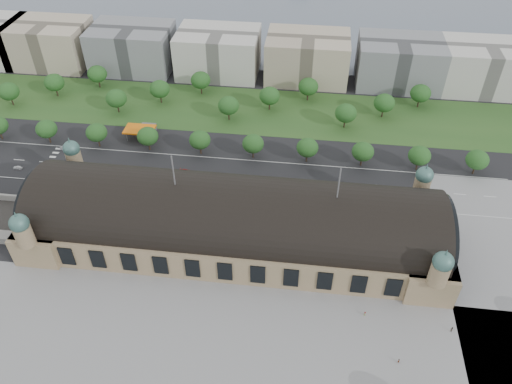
# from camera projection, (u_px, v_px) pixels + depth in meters

# --- Properties ---
(ground) EXTENTS (900.00, 900.00, 0.00)m
(ground) POSITION_uv_depth(u_px,v_px,m) (235.00, 241.00, 185.08)
(ground) COLOR black
(ground) RESTS_ON ground
(station) EXTENTS (150.00, 48.40, 44.30)m
(station) POSITION_uv_depth(u_px,v_px,m) (234.00, 221.00, 178.42)
(station) COLOR #9C8061
(station) RESTS_ON ground
(plaza_south) EXTENTS (190.00, 48.00, 0.12)m
(plaza_south) POSITION_uv_depth(u_px,v_px,m) (245.00, 349.00, 150.88)
(plaza_south) COLOR gray
(plaza_south) RESTS_ON ground
(road_slab) EXTENTS (260.00, 26.00, 0.10)m
(road_slab) POSITION_uv_depth(u_px,v_px,m) (203.00, 174.00, 215.69)
(road_slab) COLOR black
(road_slab) RESTS_ON ground
(grass_belt) EXTENTS (300.00, 45.00, 0.10)m
(grass_belt) POSITION_uv_depth(u_px,v_px,m) (234.00, 109.00, 256.79)
(grass_belt) COLOR #295020
(grass_belt) RESTS_ON ground
(petrol_station) EXTENTS (14.00, 13.00, 5.05)m
(petrol_station) POSITION_uv_depth(u_px,v_px,m) (144.00, 129.00, 237.59)
(petrol_station) COLOR orange
(petrol_station) RESTS_ON ground
(office_1) EXTENTS (45.00, 32.00, 24.00)m
(office_1) POSITION_uv_depth(u_px,v_px,m) (49.00, 43.00, 290.06)
(office_1) COLOR #BCAD94
(office_1) RESTS_ON ground
(office_2) EXTENTS (45.00, 32.00, 24.00)m
(office_2) POSITION_uv_depth(u_px,v_px,m) (132.00, 48.00, 285.36)
(office_2) COLOR gray
(office_2) RESTS_ON ground
(office_3) EXTENTS (45.00, 32.00, 24.00)m
(office_3) POSITION_uv_depth(u_px,v_px,m) (218.00, 52.00, 280.66)
(office_3) COLOR beige
(office_3) RESTS_ON ground
(office_4) EXTENTS (45.00, 32.00, 24.00)m
(office_4) POSITION_uv_depth(u_px,v_px,m) (307.00, 57.00, 275.97)
(office_4) COLOR #BCAD94
(office_4) RESTS_ON ground
(office_5) EXTENTS (45.00, 32.00, 24.00)m
(office_5) POSITION_uv_depth(u_px,v_px,m) (399.00, 62.00, 271.27)
(office_5) COLOR gray
(office_5) RESTS_ON ground
(office_6) EXTENTS (45.00, 32.00, 24.00)m
(office_6) POSITION_uv_depth(u_px,v_px,m) (485.00, 67.00, 267.05)
(office_6) COLOR beige
(office_6) RESTS_ON ground
(tree_row_1) EXTENTS (9.60, 9.60, 11.52)m
(tree_row_1) POSITION_uv_depth(u_px,v_px,m) (46.00, 129.00, 229.35)
(tree_row_1) COLOR #2D2116
(tree_row_1) RESTS_ON ground
(tree_row_2) EXTENTS (9.60, 9.60, 11.52)m
(tree_row_2) POSITION_uv_depth(u_px,v_px,m) (97.00, 133.00, 227.10)
(tree_row_2) COLOR #2D2116
(tree_row_2) RESTS_ON ground
(tree_row_3) EXTENTS (9.60, 9.60, 11.52)m
(tree_row_3) POSITION_uv_depth(u_px,v_px,m) (148.00, 136.00, 224.84)
(tree_row_3) COLOR #2D2116
(tree_row_3) RESTS_ON ground
(tree_row_4) EXTENTS (9.60, 9.60, 11.52)m
(tree_row_4) POSITION_uv_depth(u_px,v_px,m) (200.00, 140.00, 222.59)
(tree_row_4) COLOR #2D2116
(tree_row_4) RESTS_ON ground
(tree_row_5) EXTENTS (9.60, 9.60, 11.52)m
(tree_row_5) POSITION_uv_depth(u_px,v_px,m) (253.00, 144.00, 220.34)
(tree_row_5) COLOR #2D2116
(tree_row_5) RESTS_ON ground
(tree_row_6) EXTENTS (9.60, 9.60, 11.52)m
(tree_row_6) POSITION_uv_depth(u_px,v_px,m) (307.00, 148.00, 218.08)
(tree_row_6) COLOR #2D2116
(tree_row_6) RESTS_ON ground
(tree_row_7) EXTENTS (9.60, 9.60, 11.52)m
(tree_row_7) POSITION_uv_depth(u_px,v_px,m) (363.00, 152.00, 215.83)
(tree_row_7) COLOR #2D2116
(tree_row_7) RESTS_ON ground
(tree_row_8) EXTENTS (9.60, 9.60, 11.52)m
(tree_row_8) POSITION_uv_depth(u_px,v_px,m) (419.00, 156.00, 213.57)
(tree_row_8) COLOR #2D2116
(tree_row_8) RESTS_ON ground
(tree_row_9) EXTENTS (9.60, 9.60, 11.52)m
(tree_row_9) POSITION_uv_depth(u_px,v_px,m) (477.00, 160.00, 211.32)
(tree_row_9) COLOR #2D2116
(tree_row_9) RESTS_ON ground
(tree_belt_0) EXTENTS (10.40, 10.40, 12.48)m
(tree_belt_0) POSITION_uv_depth(u_px,v_px,m) (9.00, 91.00, 254.82)
(tree_belt_0) COLOR #2D2116
(tree_belt_0) RESTS_ON ground
(tree_belt_1) EXTENTS (10.40, 10.40, 12.48)m
(tree_belt_1) POSITION_uv_depth(u_px,v_px,m) (54.00, 82.00, 262.11)
(tree_belt_1) COLOR #2D2116
(tree_belt_1) RESTS_ON ground
(tree_belt_2) EXTENTS (10.40, 10.40, 12.48)m
(tree_belt_2) POSITION_uv_depth(u_px,v_px,m) (97.00, 74.00, 269.40)
(tree_belt_2) COLOR #2D2116
(tree_belt_2) RESTS_ON ground
(tree_belt_3) EXTENTS (10.40, 10.40, 12.48)m
(tree_belt_3) POSITION_uv_depth(u_px,v_px,m) (116.00, 98.00, 249.47)
(tree_belt_3) COLOR #2D2116
(tree_belt_3) RESTS_ON ground
(tree_belt_4) EXTENTS (10.40, 10.40, 12.48)m
(tree_belt_4) POSITION_uv_depth(u_px,v_px,m) (160.00, 89.00, 256.75)
(tree_belt_4) COLOR #2D2116
(tree_belt_4) RESTS_ON ground
(tree_belt_5) EXTENTS (10.40, 10.40, 12.48)m
(tree_belt_5) POSITION_uv_depth(u_px,v_px,m) (201.00, 80.00, 264.04)
(tree_belt_5) COLOR #2D2116
(tree_belt_5) RESTS_ON ground
(tree_belt_6) EXTENTS (10.40, 10.40, 12.48)m
(tree_belt_6) POSITION_uv_depth(u_px,v_px,m) (229.00, 106.00, 244.11)
(tree_belt_6) COLOR #2D2116
(tree_belt_6) RESTS_ON ground
(tree_belt_7) EXTENTS (10.40, 10.40, 12.48)m
(tree_belt_7) POSITION_uv_depth(u_px,v_px,m) (270.00, 96.00, 251.40)
(tree_belt_7) COLOR #2D2116
(tree_belt_7) RESTS_ON ground
(tree_belt_8) EXTENTS (10.40, 10.40, 12.48)m
(tree_belt_8) POSITION_uv_depth(u_px,v_px,m) (308.00, 87.00, 258.69)
(tree_belt_8) COLOR #2D2116
(tree_belt_8) RESTS_ON ground
(tree_belt_9) EXTENTS (10.40, 10.40, 12.48)m
(tree_belt_9) POSITION_uv_depth(u_px,v_px,m) (346.00, 113.00, 238.76)
(tree_belt_9) COLOR #2D2116
(tree_belt_9) RESTS_ON ground
(tree_belt_10) EXTENTS (10.40, 10.40, 12.48)m
(tree_belt_10) POSITION_uv_depth(u_px,v_px,m) (384.00, 103.00, 246.05)
(tree_belt_10) COLOR #2D2116
(tree_belt_10) RESTS_ON ground
(tree_belt_11) EXTENTS (10.40, 10.40, 12.48)m
(tree_belt_11) POSITION_uv_depth(u_px,v_px,m) (421.00, 93.00, 253.33)
(tree_belt_11) COLOR #2D2116
(tree_belt_11) RESTS_ON ground
(traffic_car_0) EXTENTS (4.11, 1.89, 1.37)m
(traffic_car_0) POSITION_uv_depth(u_px,v_px,m) (18.00, 167.00, 218.29)
(traffic_car_0) COLOR white
(traffic_car_0) RESTS_ON ground
(traffic_car_1) EXTENTS (4.99, 1.80, 1.64)m
(traffic_car_1) POSITION_uv_depth(u_px,v_px,m) (66.00, 148.00, 229.32)
(traffic_car_1) COLOR #95969D
(traffic_car_1) RESTS_ON ground
(traffic_car_2) EXTENTS (5.66, 3.11, 1.50)m
(traffic_car_2) POSITION_uv_depth(u_px,v_px,m) (87.00, 177.00, 213.09)
(traffic_car_2) COLOR black
(traffic_car_2) RESTS_ON ground
(traffic_car_3) EXTENTS (5.10, 2.22, 1.46)m
(traffic_car_3) POSITION_uv_depth(u_px,v_px,m) (185.00, 171.00, 216.26)
(traffic_car_3) COLOR maroon
(traffic_car_3) RESTS_ON ground
(traffic_car_4) EXTENTS (4.00, 1.92, 1.32)m
(traffic_car_4) POSITION_uv_depth(u_px,v_px,m) (234.00, 177.00, 213.08)
(traffic_car_4) COLOR #192046
(traffic_car_4) RESTS_ON ground
(traffic_car_5) EXTENTS (4.74, 1.71, 1.55)m
(traffic_car_5) POSITION_uv_depth(u_px,v_px,m) (377.00, 187.00, 207.91)
(traffic_car_5) COLOR #525559
(traffic_car_5) RESTS_ON ground
(traffic_car_6) EXTENTS (5.12, 2.36, 1.42)m
(traffic_car_6) POSITION_uv_depth(u_px,v_px,m) (388.00, 196.00, 203.73)
(traffic_car_6) COLOR #BABABC
(traffic_car_6) RESTS_ON ground
(parked_car_0) EXTENTS (4.75, 4.37, 1.58)m
(parked_car_0) POSITION_uv_depth(u_px,v_px,m) (70.00, 187.00, 207.80)
(parked_car_0) COLOR black
(parked_car_0) RESTS_ON ground
(parked_car_1) EXTENTS (5.92, 4.64, 1.50)m
(parked_car_1) POSITION_uv_depth(u_px,v_px,m) (117.00, 192.00, 205.42)
(parked_car_1) COLOR maroon
(parked_car_1) RESTS_ON ground
(parked_car_2) EXTENTS (4.56, 4.19, 1.28)m
(parked_car_2) POSITION_uv_depth(u_px,v_px,m) (111.00, 192.00, 205.72)
(parked_car_2) COLOR #1B1F4C
(parked_car_2) RESTS_ON ground
(parked_car_3) EXTENTS (5.23, 3.50, 1.65)m
(parked_car_3) POSITION_uv_depth(u_px,v_px,m) (150.00, 192.00, 205.49)
(parked_car_3) COLOR #54565C
(parked_car_3) RESTS_ON ground
(parked_car_4) EXTENTS (4.33, 3.32, 1.37)m
(parked_car_4) POSITION_uv_depth(u_px,v_px,m) (102.00, 188.00, 207.54)
(parked_car_4) COLOR white
(parked_car_4) RESTS_ON ground
(parked_car_5) EXTENTS (5.40, 4.87, 1.39)m
(parked_car_5) POSITION_uv_depth(u_px,v_px,m) (179.00, 196.00, 203.65)
(parked_car_5) COLOR gray
(parked_car_5) RESTS_ON ground
(parked_car_6) EXTENTS (5.34, 4.38, 1.46)m
(parked_car_6) POSITION_uv_depth(u_px,v_px,m) (167.00, 196.00, 203.42)
(parked_car_6) COLOR black
(parked_car_6) RESTS_ON ground
(bus_west) EXTENTS (12.45, 3.66, 3.42)m
(bus_west) POSITION_uv_depth(u_px,v_px,m) (217.00, 187.00, 206.46)
(bus_west) COLOR red
(bus_west) RESTS_ON ground
(bus_mid) EXTENTS (12.33, 3.11, 3.42)m
(bus_mid) POSITION_uv_depth(u_px,v_px,m) (251.00, 192.00, 204.15)
(bus_mid) COLOR silver
(bus_mid) RESTS_ON ground
(bus_east) EXTENTS (13.21, 3.78, 3.64)m
(bus_east) POSITION_uv_depth(u_px,v_px,m) (285.00, 190.00, 204.93)
(bus_east) COLOR silver
(bus_east) RESTS_ON ground
(pedestrian_0) EXTENTS (0.95, 0.78, 1.70)m
(pedestrian_0) POSITION_uv_depth(u_px,v_px,m) (365.00, 314.00, 159.51)
(pedestrian_0) COLOR gray
(pedestrian_0) RESTS_ON ground
(pedestrian_1) EXTENTS (0.57, 0.76, 1.88)m
(pedestrian_1) POSITION_uv_depth(u_px,v_px,m) (399.00, 361.00, 146.70)
(pedestrian_1) COLOR gray
(pedestrian_1) RESTS_ON ground
(pedestrian_2) EXTENTS (1.05, 1.06, 1.95)m
(pedestrian_2) POSITION_uv_depth(u_px,v_px,m) (452.00, 329.00, 154.96)
(pedestrian_2) COLOR gray
(pedestrian_2) RESTS_ON ground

